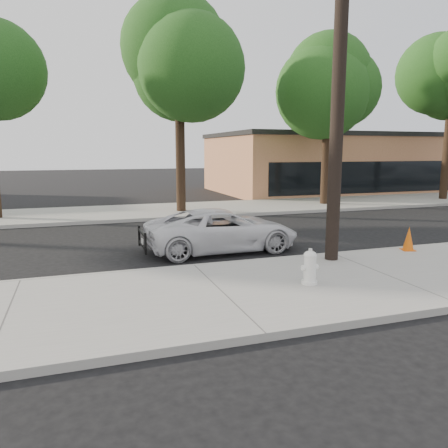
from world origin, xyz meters
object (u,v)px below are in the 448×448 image
Objects in this scene: fire_hydrant at (310,268)px; traffic_cone at (409,239)px; police_cruiser at (222,230)px; utility_pole at (339,81)px.

fire_hydrant is 1.06× the size of traffic_cone.
utility_pole is at bearing -139.36° from police_cruiser.
utility_pole is 1.96× the size of police_cruiser.
utility_pole is at bearing -175.73° from traffic_cone.
traffic_cone is (4.32, 1.92, -0.02)m from fire_hydrant.
fire_hydrant reaches higher than traffic_cone.
utility_pole is 12.38× the size of fire_hydrant.
utility_pole is 4.82m from fire_hydrant.
utility_pole reaches higher than police_cruiser.
traffic_cone is (2.68, 0.20, -4.22)m from utility_pole.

